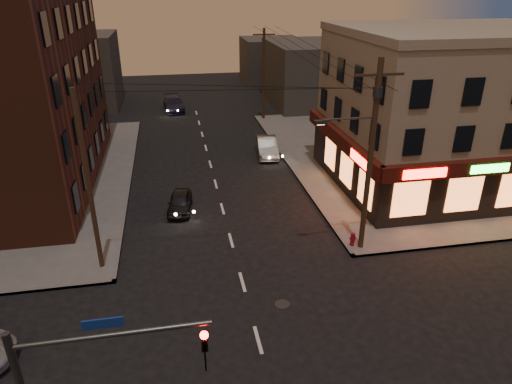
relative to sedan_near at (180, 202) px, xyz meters
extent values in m
plane|color=black|center=(2.65, -12.24, -0.59)|extent=(120.00, 120.00, 0.00)
cube|color=#514F4C|center=(20.65, 6.76, -0.52)|extent=(24.00, 28.00, 0.15)
cube|color=gray|center=(18.65, 1.26, 4.56)|extent=(15.00, 12.00, 10.00)
cube|color=gray|center=(18.65, 1.26, 9.81)|extent=(15.20, 12.20, 0.50)
cube|color=black|center=(18.65, -4.69, 1.26)|extent=(15.12, 0.25, 3.40)
cube|color=black|center=(11.20, 1.26, 1.26)|extent=(0.25, 12.12, 3.40)
cube|color=#3C0E09|center=(18.65, -4.99, 3.06)|extent=(15.60, 0.50, 0.90)
cube|color=#3C0E09|center=(10.90, 1.26, 3.06)|extent=(0.50, 12.60, 0.90)
cube|color=#FF140C|center=(13.35, -5.26, 3.06)|extent=(2.60, 0.06, 0.55)
cube|color=#26FF3F|center=(17.35, -5.26, 3.06)|extent=(2.40, 0.06, 0.50)
cube|color=#FF140C|center=(10.63, -2.54, 3.06)|extent=(0.06, 2.60, 0.55)
cube|color=orange|center=(18.05, -4.84, 1.36)|extent=(12.40, 0.08, 2.20)
cube|color=orange|center=(11.05, 0.26, 1.36)|extent=(0.08, 8.40, 2.20)
cube|color=#3F3D3A|center=(16.65, 25.76, 2.91)|extent=(10.00, 12.00, 7.00)
cube|color=#3F3D3A|center=(-10.35, 29.76, 3.41)|extent=(9.00, 10.00, 8.00)
cube|color=#3F3D3A|center=(14.65, 39.76, 2.41)|extent=(8.00, 8.00, 6.00)
cylinder|color=#382619|center=(9.45, -6.44, 4.56)|extent=(0.28, 0.28, 10.00)
cube|color=#382619|center=(9.45, -6.44, 8.76)|extent=(2.40, 0.12, 0.12)
cylinder|color=#333538|center=(9.45, -6.44, 7.96)|extent=(0.44, 0.44, 0.50)
cylinder|color=#333538|center=(8.15, -6.44, 6.76)|extent=(2.60, 0.10, 0.10)
cube|color=#333538|center=(6.75, -6.44, 6.66)|extent=(0.60, 0.25, 0.18)
cube|color=#FFD88C|center=(6.75, -6.44, 6.56)|extent=(0.35, 0.15, 0.04)
cylinder|color=#382619|center=(9.45, 19.76, 4.06)|extent=(0.26, 0.26, 9.00)
cylinder|color=#382619|center=(-4.15, -5.74, 4.06)|extent=(0.24, 0.24, 9.00)
cylinder|color=#333538|center=(-1.75, -17.84, 5.41)|extent=(4.40, 0.12, 0.12)
imported|color=black|center=(0.25, -17.84, 4.91)|extent=(0.16, 0.20, 1.00)
sphere|color=#FF0C05|center=(0.25, -17.96, 5.16)|extent=(0.20, 0.20, 0.20)
cube|color=navy|center=(-1.95, -17.84, 5.76)|extent=(0.90, 0.05, 0.25)
imported|color=black|center=(0.00, 0.00, 0.00)|extent=(1.86, 3.62, 1.18)
imported|color=slate|center=(7.52, 9.01, 0.16)|extent=(2.08, 4.70, 1.50)
imported|color=#191831|center=(0.26, 25.26, 0.16)|extent=(2.48, 5.31, 1.50)
cylinder|color=maroon|center=(9.05, -6.24, -0.12)|extent=(0.24, 0.24, 0.64)
sphere|color=maroon|center=(9.05, -6.24, 0.23)|extent=(0.25, 0.25, 0.25)
cylinder|color=maroon|center=(9.05, -6.24, 0.01)|extent=(0.34, 0.13, 0.13)
cylinder|color=maroon|center=(9.05, -6.24, 0.01)|extent=(0.13, 0.34, 0.13)
camera|label=1|loc=(-0.10, -26.26, 12.62)|focal=32.00mm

